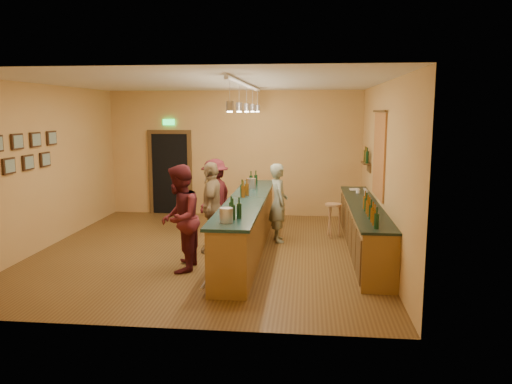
# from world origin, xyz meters

# --- Properties ---
(floor) EXTENTS (7.00, 7.00, 0.00)m
(floor) POSITION_xyz_m (0.00, 0.00, 0.00)
(floor) COLOR #553618
(floor) RESTS_ON ground
(ceiling) EXTENTS (6.50, 7.00, 0.02)m
(ceiling) POSITION_xyz_m (0.00, 0.00, 3.20)
(ceiling) COLOR silver
(ceiling) RESTS_ON wall_back
(wall_back) EXTENTS (6.50, 0.02, 3.20)m
(wall_back) POSITION_xyz_m (0.00, 3.50, 1.60)
(wall_back) COLOR tan
(wall_back) RESTS_ON floor
(wall_front) EXTENTS (6.50, 0.02, 3.20)m
(wall_front) POSITION_xyz_m (0.00, -3.50, 1.60)
(wall_front) COLOR tan
(wall_front) RESTS_ON floor
(wall_left) EXTENTS (0.02, 7.00, 3.20)m
(wall_left) POSITION_xyz_m (-3.25, 0.00, 1.60)
(wall_left) COLOR tan
(wall_left) RESTS_ON floor
(wall_right) EXTENTS (0.02, 7.00, 3.20)m
(wall_right) POSITION_xyz_m (3.25, 0.00, 1.60)
(wall_right) COLOR tan
(wall_right) RESTS_ON floor
(doorway) EXTENTS (1.15, 0.09, 2.48)m
(doorway) POSITION_xyz_m (-1.70, 3.47, 1.13)
(doorway) COLOR black
(doorway) RESTS_ON wall_back
(tapestry) EXTENTS (0.03, 1.40, 1.60)m
(tapestry) POSITION_xyz_m (3.23, 0.40, 1.85)
(tapestry) COLOR maroon
(tapestry) RESTS_ON wall_right
(bottle_shelf) EXTENTS (0.17, 0.55, 0.54)m
(bottle_shelf) POSITION_xyz_m (3.17, 1.90, 1.67)
(bottle_shelf) COLOR #4D2E17
(bottle_shelf) RESTS_ON wall_right
(picture_grid) EXTENTS (0.06, 2.20, 0.70)m
(picture_grid) POSITION_xyz_m (-3.21, -0.75, 1.95)
(picture_grid) COLOR #382111
(picture_grid) RESTS_ON wall_left
(back_counter) EXTENTS (0.60, 4.55, 1.27)m
(back_counter) POSITION_xyz_m (2.97, 0.18, 0.49)
(back_counter) COLOR olive
(back_counter) RESTS_ON floor
(tasting_bar) EXTENTS (0.73, 5.10, 1.38)m
(tasting_bar) POSITION_xyz_m (0.75, -0.00, 0.61)
(tasting_bar) COLOR olive
(tasting_bar) RESTS_ON floor
(pendant_track) EXTENTS (0.11, 4.60, 0.50)m
(pendant_track) POSITION_xyz_m (0.75, -0.00, 2.98)
(pendant_track) COLOR silver
(pendant_track) RESTS_ON ceiling
(bartender) EXTENTS (0.51, 0.67, 1.62)m
(bartender) POSITION_xyz_m (1.30, 0.89, 0.81)
(bartender) COLOR gray
(bartender) RESTS_ON floor
(customer_a) EXTENTS (0.71, 0.90, 1.81)m
(customer_a) POSITION_xyz_m (-0.24, -1.23, 0.90)
(customer_a) COLOR #59191E
(customer_a) RESTS_ON floor
(customer_b) EXTENTS (0.47, 1.04, 1.74)m
(customer_b) POSITION_xyz_m (0.07, 0.01, 0.87)
(customer_b) COLOR #997A51
(customer_b) RESTS_ON floor
(customer_c) EXTENTS (0.93, 1.21, 1.64)m
(customer_c) POSITION_xyz_m (-0.15, 1.55, 0.82)
(customer_c) COLOR #59191E
(customer_c) RESTS_ON floor
(bar_stool) EXTENTS (0.36, 0.36, 0.73)m
(bar_stool) POSITION_xyz_m (2.44, 1.32, 0.59)
(bar_stool) COLOR #AE814E
(bar_stool) RESTS_ON floor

